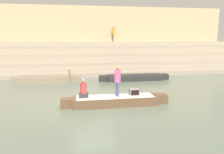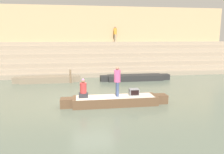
{
  "view_description": "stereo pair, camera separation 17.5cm",
  "coord_description": "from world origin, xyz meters",
  "px_view_note": "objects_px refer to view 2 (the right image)",
  "views": [
    {
      "loc": [
        -0.9,
        -12.43,
        3.8
      ],
      "look_at": [
        1.25,
        0.53,
        1.4
      ],
      "focal_mm": 35.0,
      "sensor_mm": 36.0,
      "label": 1
    },
    {
      "loc": [
        -0.73,
        -12.46,
        3.8
      ],
      "look_at": [
        1.25,
        0.53,
        1.4
      ],
      "focal_mm": 35.0,
      "sensor_mm": 36.0,
      "label": 2
    }
  ],
  "objects_px": {
    "rowboat_main": "(115,100)",
    "moored_boat_shore": "(135,77)",
    "mooring_post": "(70,76)",
    "person_on_steps": "(115,33)",
    "moored_boat_distant": "(47,79)",
    "tv_set": "(134,92)",
    "person_standing": "(117,79)",
    "person_rowing": "(83,90)"
  },
  "relations": [
    {
      "from": "rowboat_main",
      "to": "tv_set",
      "type": "bearing_deg",
      "value": 5.99
    },
    {
      "from": "rowboat_main",
      "to": "person_on_steps",
      "type": "relative_size",
      "value": 3.48
    },
    {
      "from": "tv_set",
      "to": "rowboat_main",
      "type": "bearing_deg",
      "value": -167.16
    },
    {
      "from": "tv_set",
      "to": "mooring_post",
      "type": "relative_size",
      "value": 0.48
    },
    {
      "from": "mooring_post",
      "to": "person_on_steps",
      "type": "height_order",
      "value": "person_on_steps"
    },
    {
      "from": "moored_boat_distant",
      "to": "person_on_steps",
      "type": "bearing_deg",
      "value": 43.89
    },
    {
      "from": "person_rowing",
      "to": "mooring_post",
      "type": "relative_size",
      "value": 0.94
    },
    {
      "from": "tv_set",
      "to": "moored_boat_distant",
      "type": "distance_m",
      "value": 9.13
    },
    {
      "from": "person_standing",
      "to": "tv_set",
      "type": "bearing_deg",
      "value": -0.12
    },
    {
      "from": "person_rowing",
      "to": "moored_boat_shore",
      "type": "xyz_separation_m",
      "value": [
        4.75,
        6.76,
        -0.66
      ]
    },
    {
      "from": "tv_set",
      "to": "person_standing",
      "type": "bearing_deg",
      "value": -169.09
    },
    {
      "from": "moored_boat_shore",
      "to": "person_rowing",
      "type": "bearing_deg",
      "value": -125.06
    },
    {
      "from": "rowboat_main",
      "to": "person_standing",
      "type": "bearing_deg",
      "value": 20.25
    },
    {
      "from": "moored_boat_shore",
      "to": "moored_boat_distant",
      "type": "relative_size",
      "value": 1.12
    },
    {
      "from": "person_standing",
      "to": "mooring_post",
      "type": "relative_size",
      "value": 1.49
    },
    {
      "from": "mooring_post",
      "to": "person_on_steps",
      "type": "relative_size",
      "value": 0.65
    },
    {
      "from": "moored_boat_distant",
      "to": "mooring_post",
      "type": "xyz_separation_m",
      "value": [
        1.97,
        -0.61,
        0.31
      ]
    },
    {
      "from": "person_on_steps",
      "to": "rowboat_main",
      "type": "bearing_deg",
      "value": -154.36
    },
    {
      "from": "moored_boat_shore",
      "to": "moored_boat_distant",
      "type": "distance_m",
      "value": 7.66
    },
    {
      "from": "person_standing",
      "to": "moored_boat_distant",
      "type": "height_order",
      "value": "person_standing"
    },
    {
      "from": "tv_set",
      "to": "moored_boat_shore",
      "type": "distance_m",
      "value": 6.96
    },
    {
      "from": "rowboat_main",
      "to": "moored_boat_shore",
      "type": "distance_m",
      "value": 7.46
    },
    {
      "from": "person_standing",
      "to": "rowboat_main",
      "type": "bearing_deg",
      "value": -163.94
    },
    {
      "from": "person_rowing",
      "to": "person_on_steps",
      "type": "relative_size",
      "value": 0.61
    },
    {
      "from": "person_rowing",
      "to": "tv_set",
      "type": "distance_m",
      "value": 2.92
    },
    {
      "from": "person_rowing",
      "to": "moored_boat_shore",
      "type": "relative_size",
      "value": 0.17
    },
    {
      "from": "moored_boat_shore",
      "to": "mooring_post",
      "type": "height_order",
      "value": "mooring_post"
    },
    {
      "from": "person_standing",
      "to": "moored_boat_shore",
      "type": "distance_m",
      "value": 7.46
    },
    {
      "from": "tv_set",
      "to": "moored_boat_distant",
      "type": "height_order",
      "value": "tv_set"
    },
    {
      "from": "moored_boat_shore",
      "to": "person_on_steps",
      "type": "distance_m",
      "value": 8.02
    },
    {
      "from": "person_rowing",
      "to": "mooring_post",
      "type": "bearing_deg",
      "value": 88.86
    },
    {
      "from": "tv_set",
      "to": "person_on_steps",
      "type": "bearing_deg",
      "value": 90.9
    },
    {
      "from": "person_rowing",
      "to": "mooring_post",
      "type": "xyz_separation_m",
      "value": [
        -0.93,
        6.46,
        -0.35
      ]
    },
    {
      "from": "moored_boat_shore",
      "to": "person_on_steps",
      "type": "xyz_separation_m",
      "value": [
        -0.68,
        6.9,
        4.02
      ]
    },
    {
      "from": "rowboat_main",
      "to": "mooring_post",
      "type": "height_order",
      "value": "mooring_post"
    },
    {
      "from": "rowboat_main",
      "to": "moored_boat_shore",
      "type": "xyz_separation_m",
      "value": [
        2.96,
        6.84,
        -0.0
      ]
    },
    {
      "from": "person_standing",
      "to": "person_on_steps",
      "type": "bearing_deg",
      "value": 75.78
    },
    {
      "from": "person_standing",
      "to": "moored_boat_shore",
      "type": "height_order",
      "value": "person_standing"
    },
    {
      "from": "person_rowing",
      "to": "moored_boat_distant",
      "type": "height_order",
      "value": "person_rowing"
    },
    {
      "from": "tv_set",
      "to": "mooring_post",
      "type": "height_order",
      "value": "mooring_post"
    },
    {
      "from": "rowboat_main",
      "to": "moored_boat_shore",
      "type": "height_order",
      "value": "rowboat_main"
    },
    {
      "from": "person_standing",
      "to": "tv_set",
      "type": "xyz_separation_m",
      "value": [
        1.0,
        0.09,
        -0.79
      ]
    }
  ]
}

